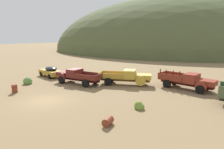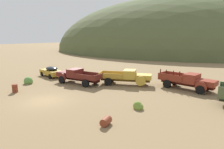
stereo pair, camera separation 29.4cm
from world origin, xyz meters
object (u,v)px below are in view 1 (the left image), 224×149
car_mustard (50,71)px  truck_faded_yellow (129,77)px  oil_drum_spare (15,89)px  oil_drum_tipped (108,121)px  truck_rust_red (190,81)px  truck_oxblood (76,76)px

car_mustard → truck_faded_yellow: size_ratio=0.72×
oil_drum_spare → truck_faded_yellow: bearing=46.3°
oil_drum_tipped → oil_drum_spare: bearing=172.5°
truck_faded_yellow → oil_drum_spare: size_ratio=7.54×
truck_faded_yellow → truck_rust_red: truck_rust_red is taller
car_mustard → oil_drum_tipped: 18.99m
oil_drum_spare → oil_drum_tipped: bearing=-7.5°
car_mustard → truck_faded_yellow: (12.51, 1.46, 0.19)m
oil_drum_tipped → truck_faded_yellow: bearing=108.6°
car_mustard → truck_rust_red: truck_rust_red is taller
truck_rust_red → oil_drum_tipped: (-3.34, -12.55, -0.72)m
oil_drum_spare → oil_drum_tipped: (12.88, -1.69, -0.17)m
oil_drum_tipped → truck_oxblood: bearing=140.2°
truck_faded_yellow → oil_drum_tipped: truck_faded_yellow is taller
truck_oxblood → oil_drum_tipped: 13.05m
truck_rust_red → oil_drum_tipped: truck_rust_red is taller
truck_oxblood → truck_rust_red: size_ratio=0.97×
car_mustard → truck_oxblood: size_ratio=0.77×
car_mustard → oil_drum_tipped: size_ratio=5.47×
car_mustard → oil_drum_spare: (3.39, -8.08, -0.36)m
truck_faded_yellow → truck_rust_red: size_ratio=1.04×
truck_oxblood → oil_drum_spare: 7.27m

